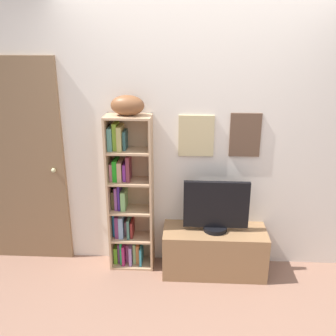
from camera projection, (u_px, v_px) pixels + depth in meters
The scene contains 6 objects.
back_wall at pixel (199, 138), 3.50m from camera, with size 4.80×0.08×2.53m.
bookshelf at pixel (127, 198), 3.60m from camera, with size 0.41×0.24×1.50m.
football at pixel (127, 105), 3.28m from camera, with size 0.29×0.18×0.18m, color brown.
tv_stand at pixel (214, 251), 3.62m from camera, with size 0.96×0.39×0.44m.
television at pixel (216, 208), 3.47m from camera, with size 0.59×0.22×0.48m.
door at pixel (24, 165), 3.62m from camera, with size 0.79×0.09×1.99m.
Camera 1 is at (-0.10, -2.27, 2.18)m, focal length 40.86 mm.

